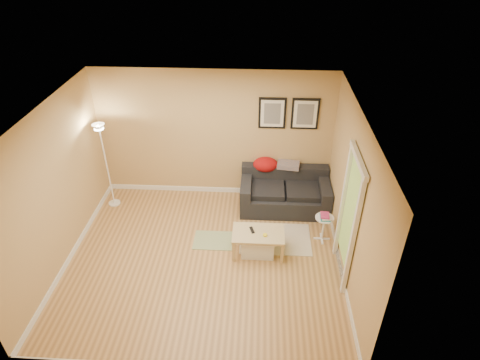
{
  "coord_description": "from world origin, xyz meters",
  "views": [
    {
      "loc": [
        0.87,
        -4.91,
        4.81
      ],
      "look_at": [
        0.55,
        0.85,
        1.05
      ],
      "focal_mm": 30.23,
      "sensor_mm": 36.0,
      "label": 1
    }
  ],
  "objects_px": {
    "storage_bin": "(258,245)",
    "sofa": "(285,191)",
    "book_stack": "(325,216)",
    "coffee_table": "(258,243)",
    "floor_lamp": "(107,168)",
    "side_table": "(323,228)"
  },
  "relations": [
    {
      "from": "storage_bin",
      "to": "sofa",
      "type": "bearing_deg",
      "value": 69.42
    },
    {
      "from": "sofa",
      "to": "book_stack",
      "type": "relative_size",
      "value": 7.75
    },
    {
      "from": "coffee_table",
      "to": "book_stack",
      "type": "xyz_separation_m",
      "value": [
        1.13,
        0.38,
        0.31
      ]
    },
    {
      "from": "storage_bin",
      "to": "floor_lamp",
      "type": "distance_m",
      "value": 3.21
    },
    {
      "from": "sofa",
      "to": "coffee_table",
      "type": "xyz_separation_m",
      "value": [
        -0.49,
        -1.31,
        -0.16
      ]
    },
    {
      "from": "side_table",
      "to": "coffee_table",
      "type": "bearing_deg",
      "value": -160.79
    },
    {
      "from": "book_stack",
      "to": "sofa",
      "type": "bearing_deg",
      "value": 131.64
    },
    {
      "from": "floor_lamp",
      "to": "book_stack",
      "type": "bearing_deg",
      "value": -12.05
    },
    {
      "from": "storage_bin",
      "to": "book_stack",
      "type": "height_order",
      "value": "book_stack"
    },
    {
      "from": "storage_bin",
      "to": "book_stack",
      "type": "bearing_deg",
      "value": 18.64
    },
    {
      "from": "sofa",
      "to": "coffee_table",
      "type": "relative_size",
      "value": 1.98
    },
    {
      "from": "sofa",
      "to": "floor_lamp",
      "type": "height_order",
      "value": "floor_lamp"
    },
    {
      "from": "coffee_table",
      "to": "floor_lamp",
      "type": "bearing_deg",
      "value": 167.58
    },
    {
      "from": "sofa",
      "to": "coffee_table",
      "type": "distance_m",
      "value": 1.41
    },
    {
      "from": "storage_bin",
      "to": "book_stack",
      "type": "xyz_separation_m",
      "value": [
        1.14,
        0.38,
        0.35
      ]
    },
    {
      "from": "storage_bin",
      "to": "coffee_table",
      "type": "bearing_deg",
      "value": 48.68
    },
    {
      "from": "book_stack",
      "to": "coffee_table",
      "type": "bearing_deg",
      "value": -154.43
    },
    {
      "from": "sofa",
      "to": "book_stack",
      "type": "bearing_deg",
      "value": -55.44
    },
    {
      "from": "book_stack",
      "to": "floor_lamp",
      "type": "height_order",
      "value": "floor_lamp"
    },
    {
      "from": "side_table",
      "to": "book_stack",
      "type": "bearing_deg",
      "value": -76.86
    },
    {
      "from": "sofa",
      "to": "floor_lamp",
      "type": "distance_m",
      "value": 3.41
    },
    {
      "from": "side_table",
      "to": "floor_lamp",
      "type": "bearing_deg",
      "value": 168.14
    }
  ]
}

